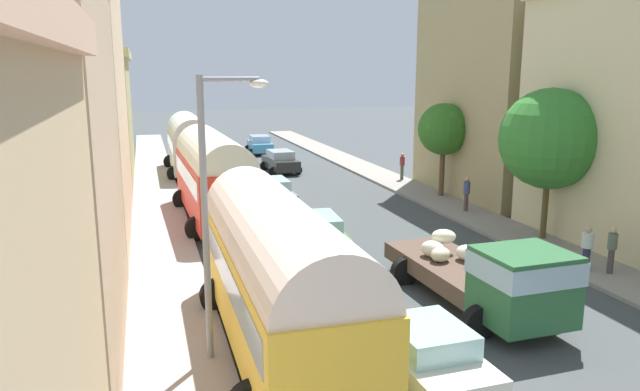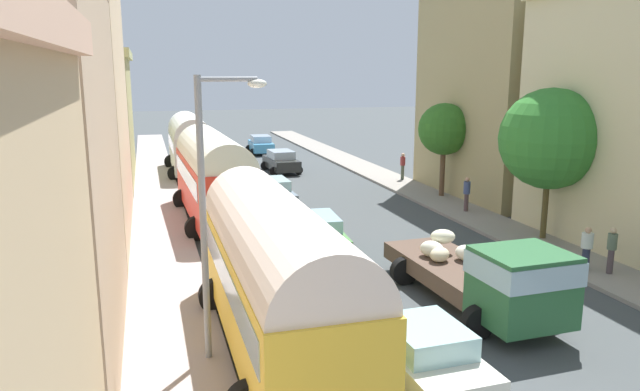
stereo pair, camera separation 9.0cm
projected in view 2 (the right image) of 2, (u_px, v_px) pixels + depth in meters
name	position (u px, v px, depth m)	size (l,w,h in m)	color
ground_plane	(291.00, 197.00, 33.51)	(154.00, 154.00, 0.00)	#414648
sidewalk_left	(158.00, 203.00, 31.50)	(2.50, 70.00, 0.14)	#A19593
sidewalk_right	(410.00, 188.00, 35.49)	(2.50, 70.00, 0.14)	gray
building_left_2	(55.00, 83.00, 24.13)	(5.12, 12.99, 12.91)	beige
building_left_3	(91.00, 117.00, 37.47)	(5.32, 12.89, 8.13)	tan
building_right_2	(494.00, 80.00, 32.65)	(5.11, 9.87, 12.80)	tan
parked_bus_0	(276.00, 269.00, 14.52)	(3.38, 9.75, 4.01)	yellow
parked_bus_1	(213.00, 173.00, 27.62)	(3.54, 9.82, 4.17)	red
parked_bus_2	(190.00, 142.00, 40.44)	(3.35, 8.50, 4.02)	silver
cargo_truck_0	(489.00, 276.00, 16.98)	(3.28, 7.33, 2.36)	#275D34
car_0	(281.00, 161.00, 41.43)	(2.42, 4.27, 1.52)	#272826
car_1	(261.00, 144.00, 50.77)	(2.42, 4.21, 1.53)	#4696C6
car_2	(425.00, 358.00, 13.02)	(2.43, 3.69, 1.55)	silver
car_3	(318.00, 235.00, 22.62)	(2.39, 4.40, 1.60)	#548E48
car_4	(273.00, 194.00, 30.28)	(2.27, 4.11, 1.57)	gray
pedestrian_0	(403.00, 165.00, 37.82)	(0.45, 0.45, 1.83)	#46503F
pedestrian_1	(587.00, 247.00, 20.64)	(0.42, 0.42, 1.66)	#2D334B
pedestrian_3	(612.00, 249.00, 20.21)	(0.37, 0.37, 1.76)	#4A3F43
pedestrian_4	(467.00, 193.00, 29.26)	(0.42, 0.42, 1.83)	#543E42
streetlamp_near	(211.00, 199.00, 13.71)	(1.63, 0.28, 6.84)	gray
roadside_tree_1	(550.00, 139.00, 23.90)	(4.06, 4.06, 6.28)	brown
roadside_tree_2	(444.00, 130.00, 32.36)	(2.81, 2.81, 5.23)	brown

